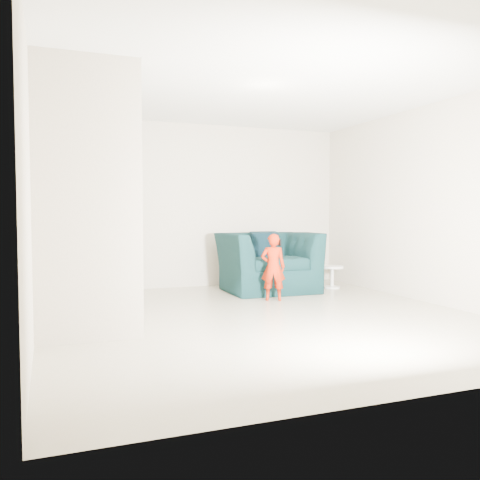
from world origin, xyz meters
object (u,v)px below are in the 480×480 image
at_px(side_table, 332,273).
at_px(staircase, 82,238).
at_px(toddler, 273,267).
at_px(armchair, 268,262).

distance_m(side_table, staircase, 4.22).
relative_size(toddler, side_table, 2.57).
bearing_deg(armchair, toddler, -108.03).
relative_size(armchair, toddler, 1.51).
bearing_deg(side_table, armchair, 175.01).
xyz_separation_m(armchair, staircase, (-2.87, -1.31, 0.49)).
bearing_deg(staircase, toddler, 10.62).
bearing_deg(armchair, side_table, -3.83).
relative_size(armchair, staircase, 0.39).
xyz_separation_m(toddler, side_table, (1.39, 0.73, -0.22)).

